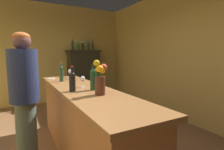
{
  "coord_description": "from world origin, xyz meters",
  "views": [
    {
      "loc": [
        -0.47,
        -2.24,
        1.46
      ],
      "look_at": [
        1.01,
        0.47,
        1.1
      ],
      "focal_mm": 28.05,
      "sensor_mm": 36.0,
      "label": 1
    }
  ],
  "objects_px": {
    "wine_glass_front": "(83,79)",
    "patron_redhead": "(25,96)",
    "display_cabinet": "(84,75)",
    "wine_glass_mid": "(71,74)",
    "wine_bottle_syrah": "(93,78)",
    "display_bottle_midleft": "(79,46)",
    "wine_glass_rear": "(70,71)",
    "display_bottle_left": "(73,45)",
    "display_bottle_center": "(83,45)",
    "cheese_plate": "(51,79)",
    "display_bottle_right": "(93,46)",
    "wine_bottle_chardonnay": "(72,80)",
    "flower_arrangement": "(100,78)",
    "wine_bottle_riesling": "(61,73)",
    "bar_counter": "(83,123)",
    "display_bottle_midright": "(88,46)"
  },
  "relations": [
    {
      "from": "wine_glass_rear",
      "to": "display_bottle_midright",
      "type": "height_order",
      "value": "display_bottle_midright"
    },
    {
      "from": "wine_glass_front",
      "to": "display_bottle_right",
      "type": "height_order",
      "value": "display_bottle_right"
    },
    {
      "from": "wine_glass_mid",
      "to": "display_cabinet",
      "type": "bearing_deg",
      "value": 64.84
    },
    {
      "from": "bar_counter",
      "to": "wine_glass_front",
      "type": "relative_size",
      "value": 18.3
    },
    {
      "from": "display_cabinet",
      "to": "cheese_plate",
      "type": "xyz_separation_m",
      "value": [
        -1.3,
        -1.86,
        0.18
      ]
    },
    {
      "from": "patron_redhead",
      "to": "display_bottle_left",
      "type": "bearing_deg",
      "value": 68.17
    },
    {
      "from": "wine_bottle_chardonnay",
      "to": "flower_arrangement",
      "type": "xyz_separation_m",
      "value": [
        0.22,
        -0.34,
        0.05
      ]
    },
    {
      "from": "wine_bottle_syrah",
      "to": "cheese_plate",
      "type": "bearing_deg",
      "value": 102.49
    },
    {
      "from": "wine_glass_mid",
      "to": "display_bottle_left",
      "type": "bearing_deg",
      "value": 72.83
    },
    {
      "from": "wine_glass_rear",
      "to": "display_bottle_right",
      "type": "distance_m",
      "value": 2.27
    },
    {
      "from": "bar_counter",
      "to": "flower_arrangement",
      "type": "xyz_separation_m",
      "value": [
        0.04,
        -0.51,
        0.69
      ]
    },
    {
      "from": "display_bottle_right",
      "to": "wine_bottle_syrah",
      "type": "bearing_deg",
      "value": -112.31
    },
    {
      "from": "wine_glass_front",
      "to": "patron_redhead",
      "type": "bearing_deg",
      "value": 176.25
    },
    {
      "from": "wine_glass_rear",
      "to": "display_bottle_center",
      "type": "xyz_separation_m",
      "value": [
        0.9,
        1.8,
        0.62
      ]
    },
    {
      "from": "wine_glass_mid",
      "to": "display_bottle_center",
      "type": "xyz_separation_m",
      "value": [
        0.95,
        2.07,
        0.64
      ]
    },
    {
      "from": "wine_bottle_syrah",
      "to": "wine_bottle_chardonnay",
      "type": "distance_m",
      "value": 0.26
    },
    {
      "from": "wine_glass_mid",
      "to": "display_bottle_center",
      "type": "distance_m",
      "value": 2.37
    },
    {
      "from": "wine_bottle_riesling",
      "to": "wine_glass_mid",
      "type": "distance_m",
      "value": 0.31
    },
    {
      "from": "display_bottle_right",
      "to": "wine_bottle_riesling",
      "type": "bearing_deg",
      "value": -123.52
    },
    {
      "from": "wine_bottle_syrah",
      "to": "display_bottle_midleft",
      "type": "distance_m",
      "value": 3.37
    },
    {
      "from": "wine_bottle_riesling",
      "to": "flower_arrangement",
      "type": "xyz_separation_m",
      "value": [
        0.16,
        -1.22,
        0.04
      ]
    },
    {
      "from": "wine_bottle_riesling",
      "to": "display_bottle_right",
      "type": "relative_size",
      "value": 1.0
    },
    {
      "from": "wine_bottle_chardonnay",
      "to": "display_bottle_center",
      "type": "height_order",
      "value": "display_bottle_center"
    },
    {
      "from": "display_bottle_center",
      "to": "patron_redhead",
      "type": "xyz_separation_m",
      "value": [
        -1.76,
        -2.9,
        -0.78
      ]
    },
    {
      "from": "display_cabinet",
      "to": "wine_glass_mid",
      "type": "height_order",
      "value": "display_cabinet"
    },
    {
      "from": "flower_arrangement",
      "to": "cheese_plate",
      "type": "distance_m",
      "value": 1.67
    },
    {
      "from": "wine_bottle_syrah",
      "to": "wine_bottle_chardonnay",
      "type": "relative_size",
      "value": 1.05
    },
    {
      "from": "display_bottle_center",
      "to": "patron_redhead",
      "type": "bearing_deg",
      "value": -121.26
    },
    {
      "from": "cheese_plate",
      "to": "display_bottle_midright",
      "type": "distance_m",
      "value": 2.48
    },
    {
      "from": "display_bottle_right",
      "to": "display_cabinet",
      "type": "bearing_deg",
      "value": 180.0
    },
    {
      "from": "display_bottle_midright",
      "to": "display_cabinet",
      "type": "bearing_deg",
      "value": -180.0
    },
    {
      "from": "wine_bottle_riesling",
      "to": "wine_bottle_syrah",
      "type": "distance_m",
      "value": 0.95
    },
    {
      "from": "wine_glass_rear",
      "to": "cheese_plate",
      "type": "xyz_separation_m",
      "value": [
        -0.38,
        -0.06,
        -0.11
      ]
    },
    {
      "from": "wine_bottle_chardonnay",
      "to": "display_bottle_right",
      "type": "relative_size",
      "value": 0.97
    },
    {
      "from": "bar_counter",
      "to": "wine_glass_rear",
      "type": "bearing_deg",
      "value": 82.66
    },
    {
      "from": "bar_counter",
      "to": "flower_arrangement",
      "type": "relative_size",
      "value": 7.27
    },
    {
      "from": "wine_glass_front",
      "to": "wine_bottle_syrah",
      "type": "bearing_deg",
      "value": -78.57
    },
    {
      "from": "cheese_plate",
      "to": "display_bottle_right",
      "type": "xyz_separation_m",
      "value": [
        1.61,
        1.86,
        0.73
      ]
    },
    {
      "from": "display_bottle_left",
      "to": "patron_redhead",
      "type": "bearing_deg",
      "value": -116.5
    },
    {
      "from": "wine_glass_rear",
      "to": "display_bottle_left",
      "type": "height_order",
      "value": "display_bottle_left"
    },
    {
      "from": "wine_bottle_riesling",
      "to": "wine_bottle_syrah",
      "type": "height_order",
      "value": "wine_bottle_syrah"
    },
    {
      "from": "wine_bottle_syrah",
      "to": "patron_redhead",
      "type": "distance_m",
      "value": 0.86
    },
    {
      "from": "flower_arrangement",
      "to": "display_bottle_right",
      "type": "xyz_separation_m",
      "value": [
        1.35,
        3.5,
        0.55
      ]
    },
    {
      "from": "patron_redhead",
      "to": "display_bottle_center",
      "type": "bearing_deg",
      "value": 63.42
    },
    {
      "from": "wine_bottle_syrah",
      "to": "flower_arrangement",
      "type": "relative_size",
      "value": 0.84
    },
    {
      "from": "display_bottle_midright",
      "to": "flower_arrangement",
      "type": "bearing_deg",
      "value": -109.04
    },
    {
      "from": "wine_glass_mid",
      "to": "cheese_plate",
      "type": "height_order",
      "value": "wine_glass_mid"
    },
    {
      "from": "display_bottle_midright",
      "to": "wine_bottle_syrah",
      "type": "bearing_deg",
      "value": -110.06
    },
    {
      "from": "wine_bottle_chardonnay",
      "to": "display_bottle_midright",
      "type": "relative_size",
      "value": 0.95
    },
    {
      "from": "display_bottle_midleft",
      "to": "display_bottle_right",
      "type": "height_order",
      "value": "display_bottle_right"
    }
  ]
}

